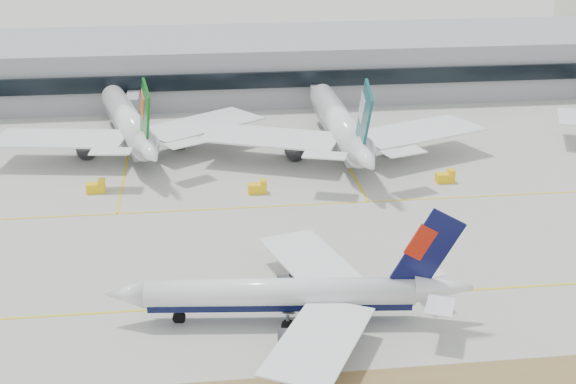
{
  "coord_description": "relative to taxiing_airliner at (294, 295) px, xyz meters",
  "views": [
    {
      "loc": [
        -17.15,
        -103.99,
        56.42
      ],
      "look_at": [
        -1.96,
        18.0,
        7.5
      ],
      "focal_mm": 50.0,
      "sensor_mm": 36.0,
      "label": 1
    }
  ],
  "objects": [
    {
      "name": "widebody_cathay",
      "position": [
        19.27,
        68.53,
        1.86
      ],
      "size": [
        62.0,
        60.41,
        22.09
      ],
      "rotation": [
        0.0,
        0.0,
        1.58
      ],
      "color": "white",
      "rests_on": "ground"
    },
    {
      "name": "ground",
      "position": [
        4.74,
        10.3,
        -4.01
      ],
      "size": [
        3000.0,
        3000.0,
        0.0
      ],
      "primitive_type": "plane",
      "color": "#A9A89E",
      "rests_on": "ground"
    },
    {
      "name": "taxiing_airliner",
      "position": [
        0.0,
        0.0,
        0.0
      ],
      "size": [
        49.51,
        42.81,
        16.63
      ],
      "rotation": [
        0.0,
        0.0,
        3.04
      ],
      "color": "white",
      "rests_on": "ground"
    },
    {
      "name": "gse_c",
      "position": [
        36.53,
        48.44,
        -2.96
      ],
      "size": [
        3.55,
        2.0,
        2.6
      ],
      "color": "yellow",
      "rests_on": "ground"
    },
    {
      "name": "gse_extra",
      "position": [
        -0.58,
        47.3,
        -2.96
      ],
      "size": [
        3.55,
        2.0,
        2.6
      ],
      "color": "yellow",
      "rests_on": "ground"
    },
    {
      "name": "terminal",
      "position": [
        4.74,
        125.14,
        3.49
      ],
      "size": [
        280.0,
        43.1,
        15.0
      ],
      "color": "gray",
      "rests_on": "ground"
    },
    {
      "name": "widebody_eva",
      "position": [
        -25.98,
        76.76,
        1.62
      ],
      "size": [
        57.88,
        57.62,
        21.17
      ],
      "rotation": [
        0.0,
        0.0,
        1.8
      ],
      "color": "white",
      "rests_on": "ground"
    },
    {
      "name": "gse_b",
      "position": [
        -31.02,
        51.39,
        -2.96
      ],
      "size": [
        3.55,
        2.0,
        2.6
      ],
      "color": "yellow",
      "rests_on": "ground"
    }
  ]
}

